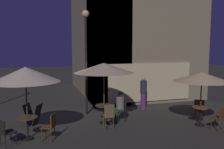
# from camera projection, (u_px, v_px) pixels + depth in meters

# --- Properties ---
(ground_plane) EXTENTS (60.00, 60.00, 0.00)m
(ground_plane) POSITION_uv_depth(u_px,v_px,m) (71.00, 117.00, 10.91)
(ground_plane) COLOR #37342E
(cafe_building) EXTENTS (6.98, 8.95, 9.45)m
(cafe_building) POSITION_uv_depth(u_px,v_px,m) (117.00, 23.00, 15.38)
(cafe_building) COLOR gray
(cafe_building) RESTS_ON ground
(street_lamp_near_corner) EXTENTS (0.33, 0.33, 4.86)m
(street_lamp_near_corner) POSITION_uv_depth(u_px,v_px,m) (86.00, 43.00, 11.03)
(street_lamp_near_corner) COLOR black
(street_lamp_near_corner) RESTS_ON ground
(menu_sandwich_board) EXTENTS (0.80, 0.76, 0.85)m
(menu_sandwich_board) POSITION_uv_depth(u_px,v_px,m) (33.00, 114.00, 9.81)
(menu_sandwich_board) COLOR black
(menu_sandwich_board) RESTS_ON ground
(cafe_table_0) EXTENTS (0.73, 0.73, 0.77)m
(cafe_table_0) POSITION_uv_depth(u_px,v_px,m) (104.00, 110.00, 10.00)
(cafe_table_0) COLOR black
(cafe_table_0) RESTS_ON ground
(cafe_table_1) EXTENTS (0.69, 0.69, 0.78)m
(cafe_table_1) POSITION_uv_depth(u_px,v_px,m) (28.00, 124.00, 8.24)
(cafe_table_1) COLOR black
(cafe_table_1) RESTS_ON ground
(cafe_table_2) EXTENTS (0.63, 0.63, 0.77)m
(cafe_table_2) POSITION_uv_depth(u_px,v_px,m) (200.00, 113.00, 9.70)
(cafe_table_2) COLOR black
(cafe_table_2) RESTS_ON ground
(patio_umbrella_0) EXTENTS (2.45, 2.45, 2.53)m
(patio_umbrella_0) POSITION_uv_depth(u_px,v_px,m) (104.00, 68.00, 9.80)
(patio_umbrella_0) COLOR black
(patio_umbrella_0) RESTS_ON ground
(patio_umbrella_1) EXTENTS (2.31, 2.31, 2.52)m
(patio_umbrella_1) POSITION_uv_depth(u_px,v_px,m) (26.00, 75.00, 8.05)
(patio_umbrella_1) COLOR black
(patio_umbrella_1) RESTS_ON ground
(patio_umbrella_2) EXTENTS (2.23, 2.23, 2.18)m
(patio_umbrella_2) POSITION_uv_depth(u_px,v_px,m) (202.00, 77.00, 9.53)
(patio_umbrella_2) COLOR black
(patio_umbrella_2) RESTS_ON ground
(cafe_chair_0) EXTENTS (0.41, 0.41, 1.00)m
(cafe_chair_0) POSITION_uv_depth(u_px,v_px,m) (109.00, 114.00, 9.24)
(cafe_chair_0) COLOR brown
(cafe_chair_0) RESTS_ON ground
(cafe_chair_1) EXTENTS (0.42, 0.42, 0.92)m
(cafe_chair_1) POSITION_uv_depth(u_px,v_px,m) (122.00, 108.00, 10.31)
(cafe_chair_1) COLOR black
(cafe_chair_1) RESTS_ON ground
(cafe_chair_2) EXTENTS (0.61, 0.61, 0.87)m
(cafe_chair_2) POSITION_uv_depth(u_px,v_px,m) (5.00, 130.00, 7.64)
(cafe_chair_2) COLOR black
(cafe_chair_2) RESTS_ON ground
(cafe_chair_3) EXTENTS (0.54, 0.54, 0.92)m
(cafe_chair_3) POSITION_uv_depth(u_px,v_px,m) (51.00, 125.00, 8.14)
(cafe_chair_3) COLOR #50391C
(cafe_chair_3) RESTS_ON ground
(cafe_chair_4) EXTENTS (0.50, 0.50, 0.90)m
(cafe_chair_4) POSITION_uv_depth(u_px,v_px,m) (219.00, 116.00, 9.08)
(cafe_chair_4) COLOR #523215
(cafe_chair_4) RESTS_ON ground
(cafe_chair_5) EXTENTS (0.59, 0.59, 0.87)m
(cafe_chair_5) POSITION_uv_depth(u_px,v_px,m) (199.00, 108.00, 10.48)
(cafe_chair_5) COLOR brown
(cafe_chair_5) RESTS_ON ground
(patron_seated_0) EXTENTS (0.54, 0.38, 1.29)m
(patron_seated_0) POSITION_uv_depth(u_px,v_px,m) (119.00, 105.00, 10.24)
(patron_seated_0) COLOR #264D30
(patron_seated_0) RESTS_ON ground
(patron_standing_1) EXTENTS (0.33, 0.33, 1.70)m
(patron_standing_1) POSITION_uv_depth(u_px,v_px,m) (143.00, 93.00, 12.17)
(patron_standing_1) COLOR #5E306D
(patron_standing_1) RESTS_ON ground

